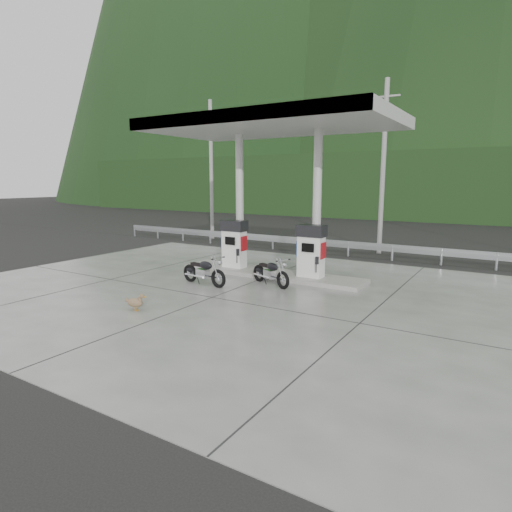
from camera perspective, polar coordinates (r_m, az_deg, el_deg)
The scene contains 17 objects.
ground at distance 13.64m, azimuth -3.29°, elevation -4.65°, with size 160.00×160.00×0.00m, color black.
forecourt_apron at distance 13.64m, azimuth -3.29°, elevation -4.61°, with size 18.00×14.00×0.02m, color slate.
pump_island at distance 15.68m, azimuth 1.94°, elevation -2.35°, with size 7.00×1.40×0.15m, color gray.
gas_pump_left at distance 16.34m, azimuth -2.92°, elevation 1.63°, with size 0.95×0.55×1.80m, color white, non-canonical shape.
gas_pump_right at distance 14.78m, azimuth 7.36°, elevation 0.67°, with size 0.95×0.55×1.80m, color white, non-canonical shape.
canopy_column_left at distance 16.51m, azimuth -2.18°, elevation 7.30°, with size 0.30×0.30×5.00m, color silver.
canopy_column_right at distance 14.98m, azimuth 8.13°, elevation 6.93°, with size 0.30×0.30×5.00m, color silver.
canopy_roof at distance 15.44m, azimuth 2.06°, elevation 17.15°, with size 8.50×5.00×0.40m, color silver.
guardrail at distance 20.46m, azimuth 9.60°, elevation 2.17°, with size 26.00×0.16×1.42m, color #A1A5A9, non-canonical shape.
road at distance 23.81m, azimuth 12.73°, elevation 1.44°, with size 60.00×7.00×0.01m, color black.
utility_pole_a at distance 25.60m, azimuth -5.98°, elevation 11.18°, with size 0.22×0.22×8.00m, color gray.
utility_pole_b at distance 21.07m, azimuth 16.58°, elevation 11.10°, with size 0.22×0.22×8.00m, color gray.
tree_band at distance 41.51m, azimuth 21.34°, elevation 8.71°, with size 80.00×6.00×6.00m, color black.
forested_hills at distance 71.30m, azimuth 25.62°, elevation 6.25°, with size 100.00×40.00×140.00m, color black, non-canonical shape.
motorcycle_left at distance 14.35m, azimuth -6.98°, elevation -2.11°, with size 1.83×0.58×0.87m, color black, non-canonical shape.
motorcycle_right at distance 14.20m, azimuth 1.95°, elevation -2.25°, with size 1.76×0.55×0.83m, color black, non-canonical shape.
duck at distance 11.95m, azimuth -15.83°, elevation -6.03°, with size 0.57×0.16×0.41m, color brown, non-canonical shape.
Camera 1 is at (7.57, -10.82, 3.44)m, focal length 30.00 mm.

